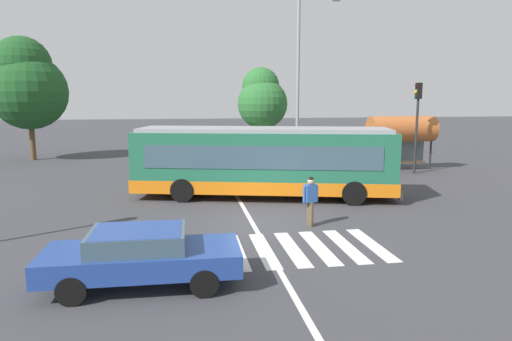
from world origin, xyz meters
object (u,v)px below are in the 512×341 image
Objects in this scene: traffic_light_far_corner at (417,114)px; parked_car_charcoal at (296,147)px; background_tree_right at (262,99)px; parked_car_champagne at (260,148)px; bus_stop_shelter at (402,130)px; foreground_sedan at (141,254)px; city_transit_bus at (264,162)px; pedestrian_crossing_street at (310,198)px; twin_arm_street_lamp at (298,64)px; parked_car_teal at (222,149)px; parked_car_red at (182,150)px; background_tree_left at (27,84)px.

parked_car_charcoal is at bearing 122.47° from traffic_light_far_corner.
parked_car_champagne is at bearing -113.15° from background_tree_right.
parked_car_charcoal is at bearing 127.14° from bus_stop_shelter.
parked_car_charcoal is at bearing 66.85° from foreground_sedan.
foreground_sedan is 20.72m from bus_stop_shelter.
traffic_light_far_corner is at bearing 43.84° from foreground_sedan.
city_transit_bus is 12.90m from parked_car_champagne.
pedestrian_crossing_street is 0.16× the size of twin_arm_street_lamp.
parked_car_teal is 5.40m from parked_car_charcoal.
parked_car_teal and parked_car_champagne have the same top height.
background_tree_right is at bearing 9.78° from parked_car_teal.
parked_car_charcoal is at bearing 77.19° from pedestrian_crossing_street.
background_tree_right is (0.21, 0.50, 3.49)m from parked_car_champagne.
twin_arm_street_lamp is (7.11, -4.41, 5.59)m from parked_car_red.
parked_car_red is at bearing -10.95° from background_tree_left.
background_tree_right reaches higher than bus_stop_shelter.
pedestrian_crossing_street is 17.47m from parked_car_champagne.
foreground_sedan is 0.43× the size of twin_arm_street_lamp.
twin_arm_street_lamp is at bearing -103.82° from parked_car_charcoal.
twin_arm_street_lamp reaches higher than parked_car_charcoal.
parked_car_charcoal is (2.65, -0.03, 0.00)m from parked_car_champagne.
traffic_light_far_corner is at bearing -22.47° from background_tree_left.
traffic_light_far_corner is (9.72, 4.80, 1.85)m from city_transit_bus.
foreground_sedan is 21.89m from parked_car_teal.
foreground_sedan is at bearing -116.96° from city_transit_bus.
twin_arm_street_lamp is 5.63m from background_tree_right.
background_tree_left is (-13.22, 1.88, 4.50)m from parked_car_teal.
city_transit_bus is at bearing -146.78° from bus_stop_shelter.
pedestrian_crossing_street is 0.42× the size of bus_stop_shelter.
bus_stop_shelter reaches higher than parked_car_teal.
city_transit_bus reaches higher than parked_car_red.
bus_stop_shelter reaches higher than parked_car_red.
foreground_sedan is 0.98× the size of parked_car_red.
background_tree_left is at bearing 169.05° from parked_car_red.
parked_car_teal is 8.38m from twin_arm_street_lamp.
bus_stop_shelter is at bearing -52.86° from parked_car_charcoal.
parked_car_teal is 14.09m from background_tree_left.
bus_stop_shelter is at bearing -40.63° from parked_car_champagne.
pedestrian_crossing_street reaches higher than parked_car_teal.
traffic_light_far_corner is 0.61× the size of background_tree_left.
parked_car_charcoal is (9.21, 21.54, 0.00)m from foreground_sedan.
parked_car_champagne is 0.55× the size of background_tree_left.
background_tree_left is at bearing 173.33° from parked_car_champagne.
pedestrian_crossing_street is at bearing -80.96° from city_transit_bus.
pedestrian_crossing_street is 13.30m from traffic_light_far_corner.
parked_car_teal is at bearing 133.36° from twin_arm_street_lamp.
traffic_light_far_corner is 0.49× the size of twin_arm_street_lamp.
parked_car_charcoal is 4.29m from background_tree_right.
foreground_sedan is at bearing -141.71° from pedestrian_crossing_street.
background_tree_right is at bearing 80.29° from city_transit_bus.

